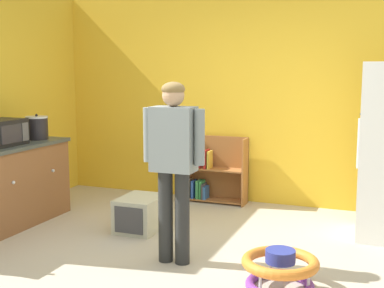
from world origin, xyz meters
TOP-DOWN VIEW (x-y plane):
  - ground_plane at (0.00, 0.00)m, footprint 12.00×12.00m
  - back_wall at (0.00, 2.33)m, footprint 5.20×0.06m
  - left_side_wall at (-2.63, 0.80)m, footprint 0.06×2.99m
  - bookshelf at (-0.44, 2.14)m, footprint 0.80×0.28m
  - standing_person at (-0.06, -0.01)m, footprint 0.57×0.22m
  - baby_walker at (0.94, -0.24)m, footprint 0.60×0.60m
  - pet_carrier at (-0.75, 0.71)m, footprint 0.42×0.55m
  - microwave at (-2.18, 0.27)m, footprint 0.37×0.48m
  - crock_pot at (-2.14, 0.82)m, footprint 0.26×0.26m

SIDE VIEW (x-z plane):
  - ground_plane at x=0.00m, z-range 0.00..0.00m
  - baby_walker at x=0.94m, z-range 0.00..0.32m
  - pet_carrier at x=-0.75m, z-range 0.00..0.36m
  - bookshelf at x=-0.44m, z-range -0.06..0.79m
  - standing_person at x=-0.06m, z-range 0.16..1.76m
  - crock_pot at x=-2.14m, z-range 0.89..1.18m
  - microwave at x=-2.18m, z-range 0.90..1.18m
  - back_wall at x=0.00m, z-range 0.00..2.70m
  - left_side_wall at x=-2.63m, z-range 0.00..2.70m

